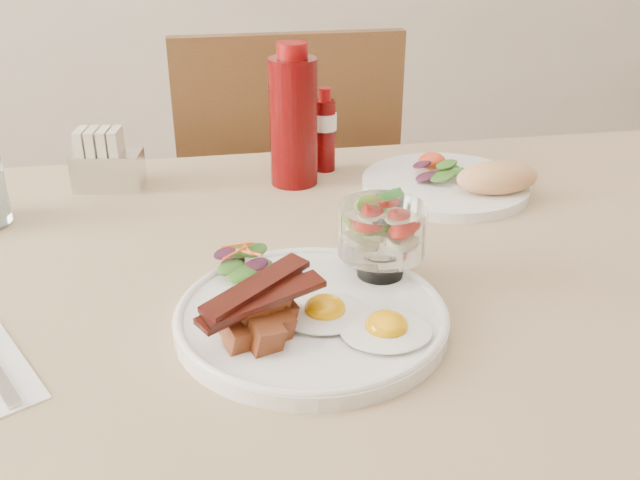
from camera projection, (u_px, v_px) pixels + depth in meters
table at (355, 335)px, 0.87m from camera, size 1.33×0.88×0.75m
chair_far at (284, 218)px, 1.52m from camera, size 0.42×0.42×0.93m
main_plate at (311, 318)px, 0.73m from camera, size 0.28×0.28×0.02m
fried_eggs at (355, 320)px, 0.70m from camera, size 0.15×0.12×0.02m
bacon_potato_pile at (261, 312)px, 0.68m from camera, size 0.13×0.09×0.05m
side_salad at (243, 264)px, 0.79m from camera, size 0.07×0.07×0.04m
fruit_cup at (382, 230)px, 0.77m from camera, size 0.10×0.10×0.10m
second_plate at (457, 182)px, 1.05m from camera, size 0.25×0.25×0.06m
ketchup_bottle at (293, 120)px, 1.05m from camera, size 0.08×0.08×0.21m
hot_sauce_bottle at (325, 131)px, 1.11m from camera, size 0.05×0.05×0.13m
sugar_caddy at (106, 164)px, 1.05m from camera, size 0.11×0.07×0.09m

